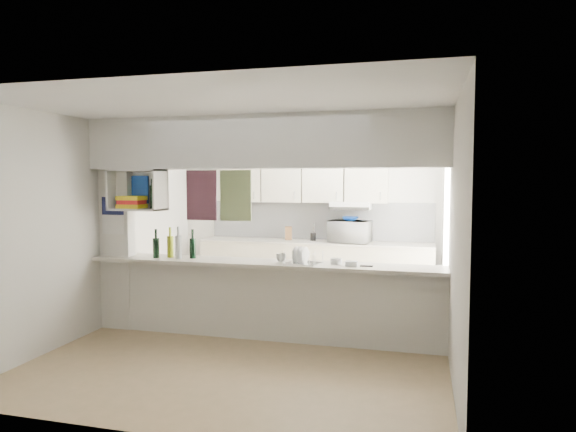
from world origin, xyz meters
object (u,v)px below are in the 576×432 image
(dish_rack, at_px, (303,257))
(bowl, at_px, (350,219))
(microwave, at_px, (350,232))
(wine_bottles, at_px, (174,247))

(dish_rack, bearing_deg, bowl, 96.10)
(bowl, relative_size, dish_rack, 0.59)
(dish_rack, bearing_deg, microwave, 96.31)
(bowl, relative_size, wine_bottles, 0.48)
(microwave, height_order, wine_bottles, wine_bottles)
(microwave, height_order, bowl, bowl)
(microwave, bearing_deg, dish_rack, 95.35)
(dish_rack, relative_size, wine_bottles, 0.82)
(microwave, height_order, dish_rack, microwave)
(dish_rack, distance_m, wine_bottles, 1.62)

